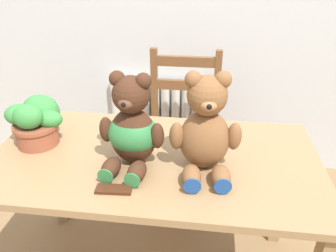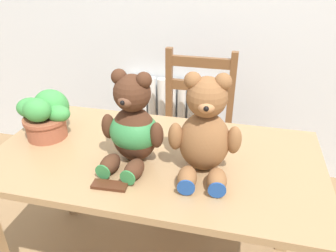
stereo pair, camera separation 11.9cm
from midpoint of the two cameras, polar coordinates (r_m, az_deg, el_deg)
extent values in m
cylinder|color=white|center=(2.50, -4.61, 1.38)|extent=(0.06, 0.06, 0.67)
cylinder|color=white|center=(2.48, -2.99, 1.20)|extent=(0.06, 0.06, 0.67)
cylinder|color=white|center=(2.46, -1.35, 1.02)|extent=(0.06, 0.06, 0.67)
cylinder|color=white|center=(2.44, 0.32, 0.84)|extent=(0.06, 0.06, 0.67)
cylinder|color=white|center=(2.43, 2.02, 0.65)|extent=(0.06, 0.06, 0.67)
cylinder|color=white|center=(2.42, 3.72, 0.46)|extent=(0.06, 0.06, 0.67)
cylinder|color=white|center=(2.41, 5.45, 0.26)|extent=(0.06, 0.06, 0.67)
cylinder|color=white|center=(2.40, 7.18, 0.07)|extent=(0.06, 0.06, 0.67)
cylinder|color=white|center=(2.40, 8.93, -0.12)|extent=(0.06, 0.06, 0.67)
cube|color=white|center=(2.59, 1.90, -5.51)|extent=(0.66, 0.10, 0.04)
cube|color=#9E7A51|center=(1.36, 0.27, -5.60)|extent=(1.35, 0.72, 0.03)
cube|color=#9E7A51|center=(2.00, -15.39, -6.77)|extent=(0.06, 0.06, 0.68)
cube|color=#9E7A51|center=(1.83, 22.45, -11.79)|extent=(0.06, 0.06, 0.68)
cube|color=brown|center=(2.00, 6.15, -2.58)|extent=(0.43, 0.38, 0.03)
cube|color=brown|center=(1.98, 10.73, -11.34)|extent=(0.04, 0.04, 0.42)
cube|color=brown|center=(2.02, -0.39, -9.89)|extent=(0.04, 0.04, 0.42)
cube|color=brown|center=(2.12, 12.01, 0.03)|extent=(0.04, 0.04, 0.95)
cube|color=brown|center=(2.16, 1.78, 1.16)|extent=(0.04, 0.04, 0.95)
cube|color=brown|center=(1.98, 7.52, 10.93)|extent=(0.35, 0.03, 0.06)
cube|color=brown|center=(2.03, 7.26, 6.89)|extent=(0.35, 0.03, 0.06)
ellipsoid|color=#472819|center=(1.28, -3.25, -1.45)|extent=(0.20, 0.17, 0.22)
sphere|color=#472819|center=(1.20, -3.47, 5.71)|extent=(0.14, 0.14, 0.14)
sphere|color=#472819|center=(1.16, -1.30, 7.96)|extent=(0.06, 0.06, 0.06)
sphere|color=#472819|center=(1.20, -5.72, 8.48)|extent=(0.06, 0.06, 0.06)
ellipsoid|color=brown|center=(1.16, -4.48, 4.29)|extent=(0.06, 0.06, 0.04)
sphere|color=black|center=(1.14, -5.00, 3.97)|extent=(0.02, 0.02, 0.02)
ellipsoid|color=#472819|center=(1.22, 0.78, -1.70)|extent=(0.06, 0.06, 0.11)
ellipsoid|color=#472819|center=(1.29, -7.78, -0.13)|extent=(0.06, 0.06, 0.11)
ellipsoid|color=#472819|center=(1.21, -3.12, -7.67)|extent=(0.08, 0.12, 0.07)
cylinder|color=#337F42|center=(1.17, -4.16, -9.10)|extent=(0.06, 0.01, 0.06)
ellipsoid|color=#472819|center=(1.25, -7.39, -6.68)|extent=(0.08, 0.12, 0.07)
cylinder|color=#337F42|center=(1.21, -8.55, -8.03)|extent=(0.06, 0.01, 0.06)
ellipsoid|color=#337F42|center=(1.27, -3.26, -1.01)|extent=(0.22, 0.19, 0.16)
ellipsoid|color=brown|center=(1.23, 9.08, -2.73)|extent=(0.21, 0.18, 0.23)
sphere|color=brown|center=(1.15, 9.75, 4.93)|extent=(0.15, 0.15, 0.15)
sphere|color=brown|center=(1.13, 12.58, 7.46)|extent=(0.06, 0.06, 0.06)
sphere|color=brown|center=(1.13, 7.38, 7.81)|extent=(0.06, 0.06, 0.06)
ellipsoid|color=#B2794C|center=(1.11, 9.77, 3.30)|extent=(0.07, 0.06, 0.05)
sphere|color=black|center=(1.08, 9.82, 2.90)|extent=(0.02, 0.02, 0.02)
ellipsoid|color=brown|center=(1.21, 14.18, -2.47)|extent=(0.06, 0.06, 0.11)
ellipsoid|color=brown|center=(1.20, 4.14, -1.89)|extent=(0.06, 0.06, 0.11)
ellipsoid|color=brown|center=(1.18, 11.42, -9.31)|extent=(0.08, 0.12, 0.07)
cylinder|color=#1E4793|center=(1.14, 11.56, -11.02)|extent=(0.06, 0.01, 0.06)
ellipsoid|color=brown|center=(1.18, 6.29, -9.04)|extent=(0.08, 0.12, 0.07)
cylinder|color=#1E4793|center=(1.13, 6.20, -10.75)|extent=(0.06, 0.01, 0.06)
cylinder|color=#9E5138|center=(1.54, -18.39, -0.22)|extent=(0.17, 0.17, 0.10)
cylinder|color=#9E5138|center=(1.52, -18.61, 1.11)|extent=(0.19, 0.19, 0.02)
ellipsoid|color=#3D8E42|center=(1.48, -16.47, 2.05)|extent=(0.11, 0.08, 0.07)
ellipsoid|color=#3D8E42|center=(1.56, -17.63, 3.20)|extent=(0.16, 0.14, 0.16)
ellipsoid|color=#3D8E42|center=(1.54, -20.75, 2.93)|extent=(0.13, 0.11, 0.09)
ellipsoid|color=#3D8E42|center=(1.47, -19.73, 2.54)|extent=(0.12, 0.10, 0.10)
cube|color=#472314|center=(1.19, -7.30, -10.32)|extent=(0.13, 0.06, 0.01)
camera|label=1|loc=(0.06, -87.22, 1.49)|focal=35.00mm
camera|label=2|loc=(0.06, 92.78, -1.49)|focal=35.00mm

